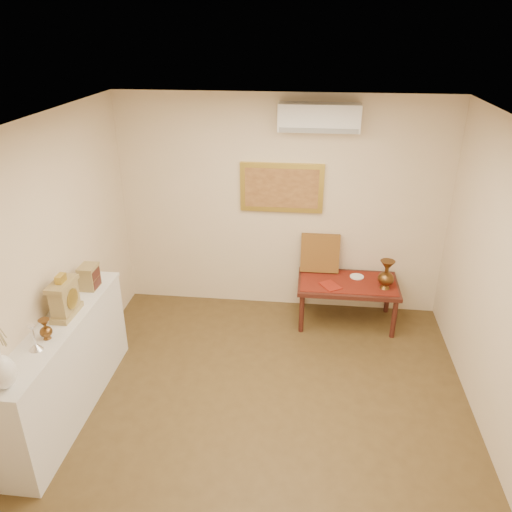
# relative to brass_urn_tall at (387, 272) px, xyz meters

# --- Properties ---
(floor) EXTENTS (4.50, 4.50, 0.00)m
(floor) POSITION_rel_brass_urn_tall_xyz_m (-1.27, -1.77, -0.77)
(floor) COLOR brown
(floor) RESTS_ON ground
(ceiling) EXTENTS (4.50, 4.50, 0.00)m
(ceiling) POSITION_rel_brass_urn_tall_xyz_m (-1.27, -1.77, 1.93)
(ceiling) COLOR white
(ceiling) RESTS_ON ground
(wall_back) EXTENTS (4.00, 0.02, 2.70)m
(wall_back) POSITION_rel_brass_urn_tall_xyz_m (-1.27, 0.48, 0.58)
(wall_back) COLOR beige
(wall_back) RESTS_ON ground
(wall_left) EXTENTS (0.02, 4.50, 2.70)m
(wall_left) POSITION_rel_brass_urn_tall_xyz_m (-3.27, -1.77, 0.58)
(wall_left) COLOR beige
(wall_left) RESTS_ON ground
(candlestick) EXTENTS (0.11, 0.11, 0.23)m
(candlestick) POSITION_rel_brass_urn_tall_xyz_m (-3.09, -2.17, 0.32)
(candlestick) COLOR silver
(candlestick) RESTS_ON display_ledge
(brass_urn_small) EXTENTS (0.11, 0.11, 0.24)m
(brass_urn_small) POSITION_rel_brass_urn_tall_xyz_m (-3.07, -2.01, 0.33)
(brass_urn_small) COLOR brown
(brass_urn_small) RESTS_ON display_ledge
(table_cloth) EXTENTS (1.14, 0.59, 0.01)m
(table_cloth) POSITION_rel_brass_urn_tall_xyz_m (-0.42, 0.11, -0.22)
(table_cloth) COLOR maroon
(table_cloth) RESTS_ON low_table
(brass_urn_tall) EXTENTS (0.19, 0.19, 0.43)m
(brass_urn_tall) POSITION_rel_brass_urn_tall_xyz_m (0.00, 0.00, 0.00)
(brass_urn_tall) COLOR brown
(brass_urn_tall) RESTS_ON table_cloth
(plate) EXTENTS (0.17, 0.17, 0.01)m
(plate) POSITION_rel_brass_urn_tall_xyz_m (-0.31, 0.24, -0.21)
(plate) COLOR white
(plate) RESTS_ON table_cloth
(menu) EXTENTS (0.29, 0.31, 0.01)m
(menu) POSITION_rel_brass_urn_tall_xyz_m (-0.64, -0.03, -0.21)
(menu) COLOR maroon
(menu) RESTS_ON table_cloth
(cushion) EXTENTS (0.48, 0.20, 0.49)m
(cushion) POSITION_rel_brass_urn_tall_xyz_m (-0.77, 0.38, 0.02)
(cushion) COLOR #5B2312
(cushion) RESTS_ON table_cloth
(display_ledge) EXTENTS (0.37, 2.02, 0.98)m
(display_ledge) POSITION_rel_brass_urn_tall_xyz_m (-3.10, -1.77, -0.28)
(display_ledge) COLOR silver
(display_ledge) RESTS_ON floor
(mantel_clock) EXTENTS (0.17, 0.36, 0.41)m
(mantel_clock) POSITION_rel_brass_urn_tall_xyz_m (-3.08, -1.63, 0.38)
(mantel_clock) COLOR #9E8851
(mantel_clock) RESTS_ON display_ledge
(wooden_chest) EXTENTS (0.16, 0.21, 0.24)m
(wooden_chest) POSITION_rel_brass_urn_tall_xyz_m (-3.07, -1.12, 0.33)
(wooden_chest) COLOR #9E8851
(wooden_chest) RESTS_ON display_ledge
(low_table) EXTENTS (1.20, 0.70, 0.55)m
(low_table) POSITION_rel_brass_urn_tall_xyz_m (-0.42, 0.11, -0.29)
(low_table) COLOR #431B14
(low_table) RESTS_ON floor
(painting) EXTENTS (1.00, 0.06, 0.60)m
(painting) POSITION_rel_brass_urn_tall_xyz_m (-1.27, 0.45, 0.83)
(painting) COLOR gold
(painting) RESTS_ON wall_back
(ac_unit) EXTENTS (0.90, 0.25, 0.30)m
(ac_unit) POSITION_rel_brass_urn_tall_xyz_m (-0.87, 0.35, 1.68)
(ac_unit) COLOR white
(ac_unit) RESTS_ON wall_back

